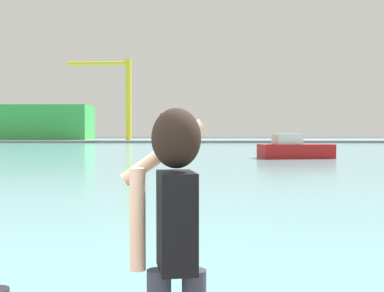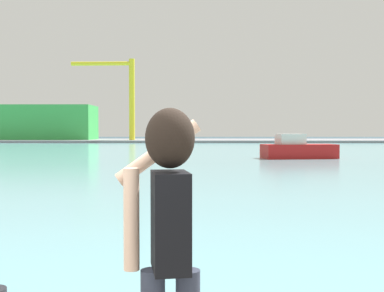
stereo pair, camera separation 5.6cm
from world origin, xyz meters
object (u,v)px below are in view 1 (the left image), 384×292
at_px(person_photographer, 175,227).
at_px(port_crane, 121,90).
at_px(warehouse_left, 48,123).
at_px(boat_moored, 295,149).

relative_size(person_photographer, port_crane, 0.12).
distance_m(warehouse_left, port_crane, 16.48).
height_order(person_photographer, port_crane, port_crane).
distance_m(boat_moored, warehouse_left, 65.59).
bearing_deg(boat_moored, person_photographer, -111.30).
height_order(warehouse_left, port_crane, port_crane).
bearing_deg(warehouse_left, boat_moored, -57.51).
relative_size(boat_moored, warehouse_left, 0.36).
height_order(boat_moored, port_crane, port_crane).
relative_size(warehouse_left, port_crane, 1.13).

